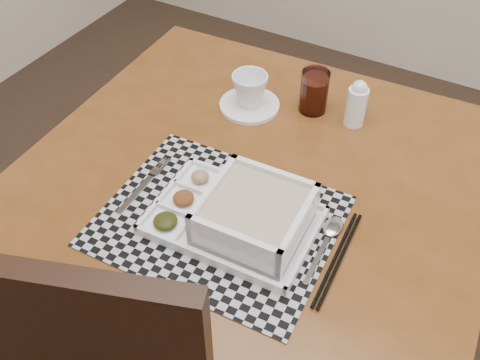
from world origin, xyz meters
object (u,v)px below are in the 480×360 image
Objects in this scene: creamer_bottle at (357,104)px; dining_table at (250,205)px; serving_tray at (248,217)px; juice_glass at (314,93)px; cup at (250,90)px.

dining_table is at bearing -112.40° from creamer_bottle.
juice_glass is at bearing 96.15° from serving_tray.
creamer_bottle reaches higher than cup.
dining_table is 0.32m from juice_glass.
serving_tray is 0.42m from creamer_bottle.
serving_tray is 0.40m from cup.
cup reaches higher than dining_table.
dining_table is at bearing -36.07° from cup.
serving_tray is at bearing -64.63° from dining_table.
dining_table is 9.64× the size of juice_glass.
juice_glass is 0.90× the size of creamer_bottle.
cup is 0.83× the size of juice_glass.
cup is (-0.19, 0.35, 0.01)m from serving_tray.
creamer_bottle is at bearing 67.60° from dining_table.
cup is at bearing 117.85° from serving_tray.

